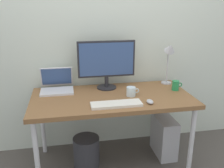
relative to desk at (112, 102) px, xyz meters
The scene contains 12 objects.
ground_plane 0.67m from the desk, ahead, with size 6.00×6.00×0.00m, color #4C4742.
back_wall 0.77m from the desk, 90.00° to the left, with size 4.40×0.04×2.60m, color silver.
desk is the anchor object (origin of this frame).
monitor 0.41m from the desk, 92.91° to the left, with size 0.58×0.20×0.49m.
laptop 0.59m from the desk, 153.29° to the left, with size 0.32×0.29×0.22m.
desk_lamp 0.80m from the desk, 20.03° to the left, with size 0.11×0.16×0.46m.
keyboard 0.24m from the desk, 91.36° to the right, with size 0.44×0.14×0.02m, color silver.
mouse 0.39m from the desk, 38.94° to the right, with size 0.06×0.09×0.03m, color #B2B2B7.
coffee_mug 0.67m from the desk, ahead, with size 0.11×0.07×0.10m.
glass_cup 0.21m from the desk, ahead, with size 0.12×0.09×0.09m.
computer_tower 0.73m from the desk, ahead, with size 0.18×0.36×0.42m, color #B2B2B7.
wastebasket 0.58m from the desk, behind, with size 0.26×0.26×0.30m, color #333338.
Camera 1 is at (-0.40, -2.16, 1.58)m, focal length 39.92 mm.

